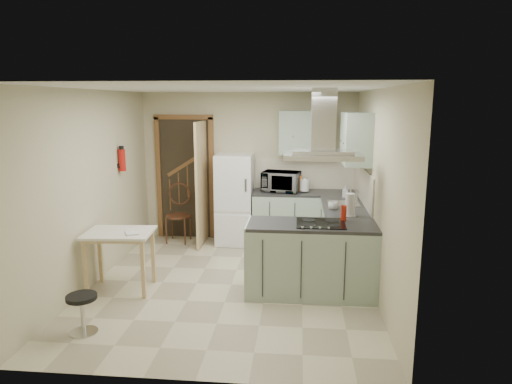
# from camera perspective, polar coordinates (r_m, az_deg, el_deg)

# --- Properties ---
(floor) EXTENTS (4.20, 4.20, 0.00)m
(floor) POSITION_cam_1_polar(r_m,az_deg,el_deg) (6.08, -3.11, -11.48)
(floor) COLOR beige
(floor) RESTS_ON ground
(ceiling) EXTENTS (4.20, 4.20, 0.00)m
(ceiling) POSITION_cam_1_polar(r_m,az_deg,el_deg) (5.61, -3.39, 12.79)
(ceiling) COLOR silver
(ceiling) RESTS_ON back_wall
(back_wall) EXTENTS (3.60, 0.00, 3.60)m
(back_wall) POSITION_cam_1_polar(r_m,az_deg,el_deg) (7.77, -0.93, 3.13)
(back_wall) COLOR #BFB694
(back_wall) RESTS_ON floor
(left_wall) EXTENTS (0.00, 4.20, 4.20)m
(left_wall) POSITION_cam_1_polar(r_m,az_deg,el_deg) (6.24, -19.81, 0.45)
(left_wall) COLOR #BFB694
(left_wall) RESTS_ON floor
(right_wall) EXTENTS (0.00, 4.20, 4.20)m
(right_wall) POSITION_cam_1_polar(r_m,az_deg,el_deg) (5.73, 14.85, -0.17)
(right_wall) COLOR #BFB694
(right_wall) RESTS_ON floor
(doorway) EXTENTS (1.10, 0.12, 2.10)m
(doorway) POSITION_cam_1_polar(r_m,az_deg,el_deg) (7.96, -8.84, 1.74)
(doorway) COLOR brown
(doorway) RESTS_ON floor
(fridge) EXTENTS (0.60, 0.60, 1.50)m
(fridge) POSITION_cam_1_polar(r_m,az_deg,el_deg) (7.59, -2.67, -0.91)
(fridge) COLOR white
(fridge) RESTS_ON floor
(counter_back) EXTENTS (1.08, 0.60, 0.90)m
(counter_back) POSITION_cam_1_polar(r_m,az_deg,el_deg) (7.59, 3.81, -3.26)
(counter_back) COLOR #9EB2A0
(counter_back) RESTS_ON floor
(counter_right) EXTENTS (0.60, 1.95, 0.90)m
(counter_right) POSITION_cam_1_polar(r_m,az_deg,el_deg) (6.96, 10.60, -4.76)
(counter_right) COLOR #9EB2A0
(counter_right) RESTS_ON floor
(splashback) EXTENTS (1.68, 0.02, 0.50)m
(splashback) POSITION_cam_1_polar(r_m,az_deg,el_deg) (7.73, 6.17, 2.27)
(splashback) COLOR beige
(splashback) RESTS_ON counter_back
(wall_cabinet_back) EXTENTS (0.85, 0.35, 0.70)m
(wall_cabinet_back) POSITION_cam_1_polar(r_m,az_deg,el_deg) (7.49, 6.22, 7.38)
(wall_cabinet_back) COLOR #9EB2A0
(wall_cabinet_back) RESTS_ON back_wall
(wall_cabinet_right) EXTENTS (0.35, 0.90, 0.70)m
(wall_cabinet_right) POSITION_cam_1_polar(r_m,az_deg,el_deg) (6.46, 12.37, 6.58)
(wall_cabinet_right) COLOR #9EB2A0
(wall_cabinet_right) RESTS_ON right_wall
(peninsula) EXTENTS (1.55, 0.65, 0.90)m
(peninsula) POSITION_cam_1_polar(r_m,az_deg,el_deg) (5.69, 6.94, -8.31)
(peninsula) COLOR #9EB2A0
(peninsula) RESTS_ON floor
(hob) EXTENTS (0.58, 0.50, 0.01)m
(hob) POSITION_cam_1_polar(r_m,az_deg,el_deg) (5.56, 8.08, -3.89)
(hob) COLOR black
(hob) RESTS_ON peninsula
(extractor_hood) EXTENTS (0.90, 0.55, 0.10)m
(extractor_hood) POSITION_cam_1_polar(r_m,az_deg,el_deg) (5.41, 8.32, 4.47)
(extractor_hood) COLOR silver
(extractor_hood) RESTS_ON ceiling
(sink) EXTENTS (0.45, 0.40, 0.01)m
(sink) POSITION_cam_1_polar(r_m,az_deg,el_deg) (6.68, 10.87, -1.42)
(sink) COLOR silver
(sink) RESTS_ON counter_right
(fire_extinguisher) EXTENTS (0.10, 0.10, 0.32)m
(fire_extinguisher) POSITION_cam_1_polar(r_m,az_deg,el_deg) (6.99, -16.40, 3.84)
(fire_extinguisher) COLOR #B2140F
(fire_extinguisher) RESTS_ON left_wall
(drop_leaf_table) EXTENTS (0.86, 0.67, 0.76)m
(drop_leaf_table) POSITION_cam_1_polar(r_m,az_deg,el_deg) (6.03, -16.56, -8.26)
(drop_leaf_table) COLOR tan
(drop_leaf_table) RESTS_ON floor
(bentwood_chair) EXTENTS (0.42, 0.42, 0.90)m
(bentwood_chair) POSITION_cam_1_polar(r_m,az_deg,el_deg) (7.81, -9.73, -2.96)
(bentwood_chair) COLOR #4F261A
(bentwood_chair) RESTS_ON floor
(stool) EXTENTS (0.31, 0.31, 0.42)m
(stool) POSITION_cam_1_polar(r_m,az_deg,el_deg) (5.16, -20.84, -14.04)
(stool) COLOR black
(stool) RESTS_ON floor
(microwave) EXTENTS (0.66, 0.52, 0.33)m
(microwave) POSITION_cam_1_polar(r_m,az_deg,el_deg) (7.46, 3.15, 1.33)
(microwave) COLOR black
(microwave) RESTS_ON counter_back
(kettle) EXTENTS (0.19, 0.19, 0.22)m
(kettle) POSITION_cam_1_polar(r_m,az_deg,el_deg) (7.44, 6.09, 0.85)
(kettle) COLOR white
(kettle) RESTS_ON counter_back
(cereal_box) EXTENTS (0.10, 0.18, 0.26)m
(cereal_box) POSITION_cam_1_polar(r_m,az_deg,el_deg) (7.54, 5.29, 1.13)
(cereal_box) COLOR #C75F17
(cereal_box) RESTS_ON counter_back
(soap_bottle) EXTENTS (0.09, 0.09, 0.18)m
(soap_bottle) POSITION_cam_1_polar(r_m,az_deg,el_deg) (7.14, 11.10, 0.08)
(soap_bottle) COLOR silver
(soap_bottle) RESTS_ON counter_right
(paper_towel) EXTENTS (0.15, 0.15, 0.31)m
(paper_towel) POSITION_cam_1_polar(r_m,az_deg,el_deg) (5.95, 11.67, -1.55)
(paper_towel) COLOR silver
(paper_towel) RESTS_ON counter_right
(cup) EXTENTS (0.14, 0.14, 0.11)m
(cup) POSITION_cam_1_polar(r_m,az_deg,el_deg) (6.30, 9.62, -1.70)
(cup) COLOR silver
(cup) RESTS_ON counter_right
(red_bottle) EXTENTS (0.08, 0.08, 0.19)m
(red_bottle) POSITION_cam_1_polar(r_m,az_deg,el_deg) (5.72, 10.90, -2.61)
(red_bottle) COLOR red
(red_bottle) RESTS_ON peninsula
(book) EXTENTS (0.23, 0.26, 0.09)m
(book) POSITION_cam_1_polar(r_m,az_deg,el_deg) (5.77, -16.01, -4.63)
(book) COLOR #A43646
(book) RESTS_ON drop_leaf_table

